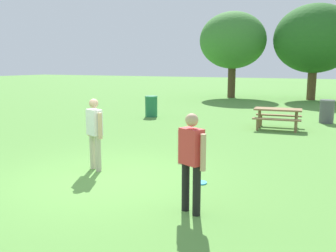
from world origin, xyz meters
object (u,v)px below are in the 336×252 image
person_thrower (191,157)px  trash_can_beside_table (151,106)px  trash_can_further_along (327,111)px  frisbee (200,183)px  picnic_table_near (278,114)px  tree_broad_center (315,39)px  tree_tall_left (233,41)px  person_catcher (95,130)px

person_thrower → trash_can_beside_table: person_thrower is taller
trash_can_beside_table → person_thrower: bearing=-58.6°
person_thrower → trash_can_further_along: bearing=81.5°
person_thrower → frisbee: person_thrower is taller
frisbee → trash_can_beside_table: size_ratio=0.28×
picnic_table_near → frisbee: bearing=-93.2°
trash_can_beside_table → tree_broad_center: size_ratio=0.15×
frisbee → tree_tall_left: bearing=103.8°
trash_can_further_along → tree_tall_left: size_ratio=0.16×
trash_can_beside_table → tree_broad_center: tree_broad_center is taller
frisbee → trash_can_beside_table: trash_can_beside_table is taller
person_catcher → tree_tall_left: (-2.22, 19.32, 3.12)m
person_catcher → tree_tall_left: bearing=96.6°
person_catcher → tree_broad_center: (3.18, 19.91, 3.12)m
trash_can_beside_table → tree_broad_center: (6.07, 11.77, 3.58)m
person_thrower → frisbee: (-0.38, 1.46, -0.93)m
frisbee → trash_can_beside_table: bearing=124.0°
person_catcher → frisbee: size_ratio=6.20×
picnic_table_near → tree_broad_center: (0.27, 12.60, 3.50)m
person_thrower → tree_tall_left: size_ratio=0.27×
person_catcher → frisbee: 2.68m
person_thrower → tree_broad_center: bearing=89.2°
person_thrower → trash_can_beside_table: (-5.77, 9.47, -0.46)m
tree_tall_left → tree_broad_center: 5.43m
person_catcher → tree_broad_center: 20.40m
trash_can_beside_table → trash_can_further_along: same height
picnic_table_near → trash_can_further_along: 2.82m
trash_can_further_along → tree_broad_center: tree_broad_center is taller
frisbee → tree_tall_left: size_ratio=0.04×
trash_can_beside_table → person_catcher: bearing=-70.5°
trash_can_beside_table → trash_can_further_along: 7.56m
tree_tall_left → tree_broad_center: (5.40, 0.60, 0.00)m
tree_broad_center → picnic_table_near: bearing=-91.2°
frisbee → tree_broad_center: size_ratio=0.04×
trash_can_further_along → picnic_table_near: bearing=-124.9°
frisbee → tree_broad_center: (0.67, 19.78, 4.05)m
person_catcher → trash_can_beside_table: size_ratio=1.71×
person_thrower → picnic_table_near: (0.03, 8.64, -0.38)m
picnic_table_near → tree_tall_left: size_ratio=0.30×
person_catcher → trash_can_beside_table: person_catcher is taller
tree_tall_left → tree_broad_center: bearing=6.3°
person_thrower → trash_can_beside_table: 11.10m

